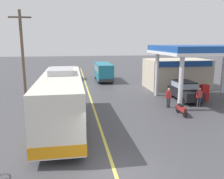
# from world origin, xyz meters

# --- Properties ---
(ground) EXTENTS (120.00, 120.00, 0.00)m
(ground) POSITION_xyz_m (0.00, 20.00, 0.00)
(ground) COLOR #424247
(lane_divider_stripe) EXTENTS (0.16, 50.00, 0.01)m
(lane_divider_stripe) POSITION_xyz_m (0.00, 15.00, 0.00)
(lane_divider_stripe) COLOR #D8CC4C
(lane_divider_stripe) RESTS_ON ground
(coach_bus_main) EXTENTS (2.60, 11.04, 3.69)m
(coach_bus_main) POSITION_xyz_m (-2.39, 6.58, 1.72)
(coach_bus_main) COLOR silver
(coach_bus_main) RESTS_ON ground
(gas_station_roadside) EXTENTS (9.10, 11.95, 5.10)m
(gas_station_roadside) POSITION_xyz_m (10.47, 15.41, 2.63)
(gas_station_roadside) COLOR #194799
(gas_station_roadside) RESTS_ON ground
(car_at_pump) EXTENTS (1.70, 4.20, 1.82)m
(car_at_pump) POSITION_xyz_m (8.66, 11.55, 1.01)
(car_at_pump) COLOR black
(car_at_pump) RESTS_ON ground
(minibus_opposing_lane) EXTENTS (2.04, 6.13, 2.44)m
(minibus_opposing_lane) POSITION_xyz_m (2.61, 23.77, 1.47)
(minibus_opposing_lane) COLOR teal
(minibus_opposing_lane) RESTS_ON ground
(motorcycle_parked_forecourt) EXTENTS (0.55, 1.80, 0.92)m
(motorcycle_parked_forecourt) POSITION_xyz_m (6.38, 7.39, 0.44)
(motorcycle_parked_forecourt) COLOR black
(motorcycle_parked_forecourt) RESTS_ON ground
(pedestrian_near_pump) EXTENTS (0.55, 0.22, 1.66)m
(pedestrian_near_pump) POSITION_xyz_m (8.84, 9.23, 0.93)
(pedestrian_near_pump) COLOR #33333F
(pedestrian_near_pump) RESTS_ON ground
(pedestrian_by_shop) EXTENTS (0.55, 0.22, 1.66)m
(pedestrian_by_shop) POSITION_xyz_m (6.21, 9.45, 0.93)
(pedestrian_by_shop) COLOR #33333F
(pedestrian_by_shop) RESTS_ON ground
(car_trailing_behind_bus) EXTENTS (1.70, 4.20, 1.82)m
(car_trailing_behind_bus) POSITION_xyz_m (-1.87, 25.89, 1.01)
(car_trailing_behind_bus) COLOR olive
(car_trailing_behind_bus) RESTS_ON ground
(utility_pole_roadside) EXTENTS (1.80, 0.24, 7.99)m
(utility_pole_roadside) POSITION_xyz_m (-5.72, 12.23, 4.18)
(utility_pole_roadside) COLOR brown
(utility_pole_roadside) RESTS_ON ground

